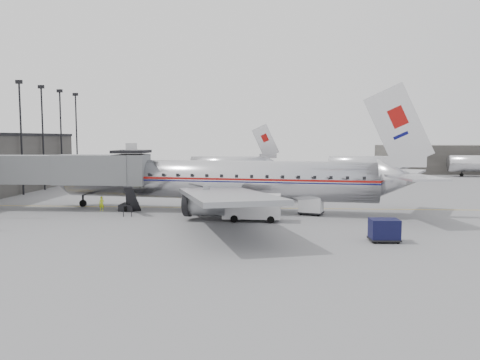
% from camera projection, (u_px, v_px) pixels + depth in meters
% --- Properties ---
extents(ground, '(160.00, 160.00, 0.00)m').
position_uv_depth(ground, '(212.00, 217.00, 45.33)').
color(ground, slate).
rests_on(ground, ground).
extents(hangar, '(30.00, 12.00, 6.00)m').
position_uv_depth(hangar, '(450.00, 159.00, 101.87)').
color(hangar, '#34322F').
rests_on(hangar, ground).
extents(apron_line, '(60.00, 0.15, 0.01)m').
position_uv_depth(apron_line, '(246.00, 208.00, 51.10)').
color(apron_line, gold).
rests_on(apron_line, ground).
extents(jet_bridge, '(21.00, 6.20, 7.10)m').
position_uv_depth(jet_bridge, '(60.00, 171.00, 49.64)').
color(jet_bridge, slate).
rests_on(jet_bridge, ground).
extents(floodlight_masts, '(0.90, 42.25, 15.25)m').
position_uv_depth(floodlight_masts, '(9.00, 132.00, 59.22)').
color(floodlight_masts, black).
rests_on(floodlight_masts, ground).
extents(distant_aircraft_near, '(16.39, 3.20, 10.26)m').
position_uv_depth(distant_aircraft_near, '(230.00, 164.00, 86.94)').
color(distant_aircraft_near, silver).
rests_on(distant_aircraft_near, ground).
extents(distant_aircraft_mid, '(16.39, 3.20, 10.26)m').
position_uv_depth(distant_aircraft_mid, '(367.00, 164.00, 89.28)').
color(distant_aircraft_mid, silver).
rests_on(distant_aircraft_mid, ground).
extents(airliner, '(40.97, 37.73, 13.00)m').
position_uv_depth(airliner, '(224.00, 180.00, 48.56)').
color(airliner, silver).
rests_on(airliner, ground).
extents(service_van, '(5.39, 2.36, 2.48)m').
position_uv_depth(service_van, '(253.00, 207.00, 42.97)').
color(service_van, silver).
rests_on(service_van, ground).
extents(baggage_cart_navy, '(2.22, 1.72, 1.70)m').
position_uv_depth(baggage_cart_navy, '(384.00, 230.00, 34.43)').
color(baggage_cart_navy, black).
rests_on(baggage_cart_navy, ground).
extents(baggage_cart_white, '(2.75, 2.39, 1.82)m').
position_uv_depth(baggage_cart_white, '(311.00, 205.00, 46.62)').
color(baggage_cart_white, white).
rests_on(baggage_cart_white, ground).
extents(ramp_worker, '(0.58, 0.41, 1.53)m').
position_uv_depth(ramp_worker, '(102.00, 204.00, 48.99)').
color(ramp_worker, '#C1DD1A').
rests_on(ramp_worker, ground).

